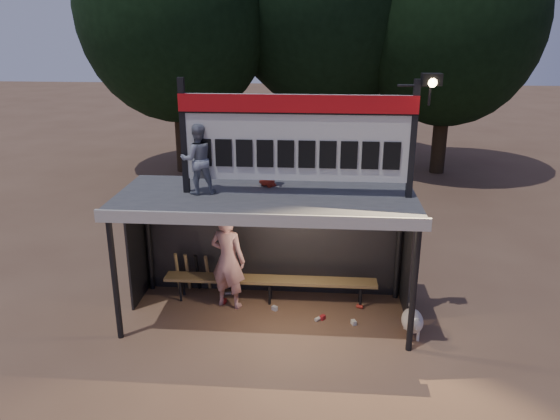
# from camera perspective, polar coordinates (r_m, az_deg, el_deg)

# --- Properties ---
(ground) EXTENTS (80.00, 80.00, 0.00)m
(ground) POSITION_cam_1_polar(r_m,az_deg,el_deg) (10.08, -1.34, -10.99)
(ground) COLOR brown
(ground) RESTS_ON ground
(player) EXTENTS (0.79, 0.64, 1.86)m
(player) POSITION_cam_1_polar(r_m,az_deg,el_deg) (10.05, -5.46, -5.20)
(player) COLOR silver
(player) RESTS_ON ground
(child_a) EXTENTS (0.67, 0.59, 1.17)m
(child_a) POSITION_cam_1_polar(r_m,az_deg,el_deg) (9.12, -8.57, 5.26)
(child_a) COLOR gray
(child_a) RESTS_ON dugout_shelter
(child_b) EXTENTS (0.48, 0.47, 0.83)m
(child_b) POSITION_cam_1_polar(r_m,az_deg,el_deg) (9.49, -1.31, 4.95)
(child_b) COLOR #AF2C1B
(child_b) RESTS_ON dugout_shelter
(dugout_shelter) EXTENTS (5.10, 2.08, 2.32)m
(dugout_shelter) POSITION_cam_1_polar(r_m,az_deg,el_deg) (9.53, -1.27, -0.58)
(dugout_shelter) COLOR #3E3E41
(dugout_shelter) RESTS_ON ground
(scoreboard_assembly) EXTENTS (4.10, 0.27, 1.99)m
(scoreboard_assembly) POSITION_cam_1_polar(r_m,az_deg,el_deg) (8.85, 2.12, 7.82)
(scoreboard_assembly) COLOR black
(scoreboard_assembly) RESTS_ON dugout_shelter
(bench) EXTENTS (4.00, 0.35, 0.48)m
(bench) POSITION_cam_1_polar(r_m,az_deg,el_deg) (10.36, -1.05, -7.39)
(bench) COLOR olive
(bench) RESTS_ON ground
(tree_left) EXTENTS (6.46, 6.46, 9.27)m
(tree_left) POSITION_cam_1_polar(r_m,az_deg,el_deg) (19.33, -10.91, 20.07)
(tree_left) COLOR #312216
(tree_left) RESTS_ON ground
(tree_right) EXTENTS (6.08, 6.08, 8.72)m
(tree_right) POSITION_cam_1_polar(r_m,az_deg,el_deg) (19.62, 17.45, 18.60)
(tree_right) COLOR #2E2114
(tree_right) RESTS_ON ground
(dog) EXTENTS (0.36, 0.81, 0.49)m
(dog) POSITION_cam_1_polar(r_m,az_deg,el_deg) (9.62, 13.69, -11.23)
(dog) COLOR silver
(dog) RESTS_ON ground
(bats) EXTENTS (0.67, 0.35, 0.84)m
(bats) POSITION_cam_1_polar(r_m,az_deg,el_deg) (10.85, -9.12, -6.40)
(bats) COLOR #9A7A48
(bats) RESTS_ON ground
(litter) EXTENTS (2.67, 1.02, 0.08)m
(litter) POSITION_cam_1_polar(r_m,az_deg,el_deg) (10.20, 1.65, -10.35)
(litter) COLOR #AE1F1D
(litter) RESTS_ON ground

